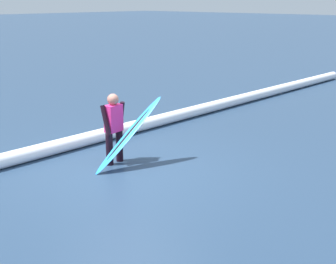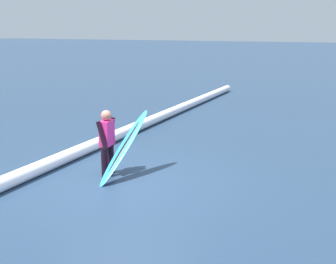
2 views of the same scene
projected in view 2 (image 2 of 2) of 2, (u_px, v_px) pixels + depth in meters
ground_plane at (124, 180)px, 8.61m from camera, size 176.84×176.84×0.00m
surfer at (107, 139)px, 8.70m from camera, size 0.52×0.25×1.39m
surfboard at (124, 147)px, 8.60m from camera, size 1.50×0.58×1.34m
wave_crest_foreground at (117, 135)px, 11.58m from camera, size 20.37×0.64×0.30m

